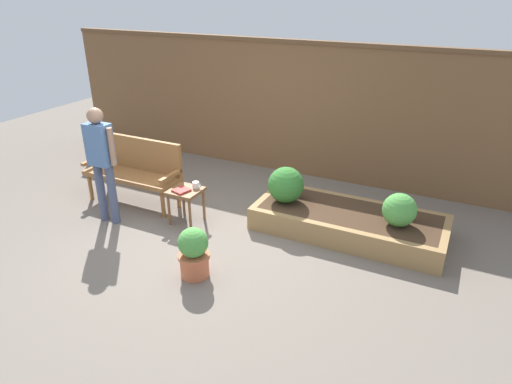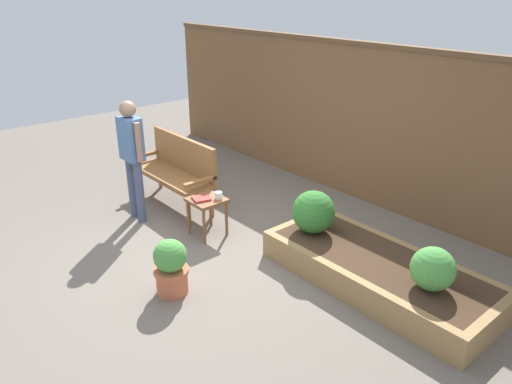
{
  "view_description": "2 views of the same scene",
  "coord_description": "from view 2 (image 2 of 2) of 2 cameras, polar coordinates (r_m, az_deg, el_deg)",
  "views": [
    {
      "loc": [
        2.82,
        -4.11,
        2.93
      ],
      "look_at": [
        0.57,
        0.42,
        0.59
      ],
      "focal_mm": 31.65,
      "sensor_mm": 36.0,
      "label": 1
    },
    {
      "loc": [
        4.03,
        -2.74,
        2.85
      ],
      "look_at": [
        0.02,
        0.7,
        0.58
      ],
      "focal_mm": 34.28,
      "sensor_mm": 36.0,
      "label": 2
    }
  ],
  "objects": [
    {
      "name": "shrub_far_corner",
      "position": [
        4.69,
        19.92,
        -8.44
      ],
      "size": [
        0.4,
        0.4,
        0.4
      ],
      "color": "brown",
      "rests_on": "raised_planter_bed"
    },
    {
      "name": "ground_plane",
      "position": [
        5.65,
        -5.59,
        -7.23
      ],
      "size": [
        14.0,
        14.0,
        0.0
      ],
      "primitive_type": "plane",
      "color": "#70665B"
    },
    {
      "name": "fence_back",
      "position": [
        6.92,
        12.01,
        7.98
      ],
      "size": [
        8.4,
        0.14,
        2.16
      ],
      "color": "brown",
      "rests_on": "ground_plane"
    },
    {
      "name": "person_by_bench",
      "position": [
        6.27,
        -14.28,
        4.68
      ],
      "size": [
        0.47,
        0.2,
        1.56
      ],
      "color": "#475170",
      "rests_on": "ground_plane"
    },
    {
      "name": "shrub_near_bench",
      "position": [
        5.4,
        6.72,
        -2.32
      ],
      "size": [
        0.48,
        0.48,
        0.48
      ],
      "color": "brown",
      "rests_on": "raised_planter_bed"
    },
    {
      "name": "potted_boxwood",
      "position": [
        4.91,
        -9.9,
        -8.55
      ],
      "size": [
        0.35,
        0.35,
        0.58
      ],
      "color": "#C66642",
      "rests_on": "ground_plane"
    },
    {
      "name": "book_on_table",
      "position": [
        5.84,
        -6.39,
        -0.77
      ],
      "size": [
        0.23,
        0.24,
        0.03
      ],
      "primitive_type": "cube",
      "rotation": [
        0.0,
        0.0,
        -0.28
      ],
      "color": "#B2332D",
      "rests_on": "side_table"
    },
    {
      "name": "side_table",
      "position": [
        5.9,
        -5.75,
        -1.51
      ],
      "size": [
        0.4,
        0.4,
        0.48
      ],
      "color": "brown",
      "rests_on": "ground_plane"
    },
    {
      "name": "garden_bench",
      "position": [
        6.76,
        -9.16,
        2.96
      ],
      "size": [
        1.44,
        0.48,
        0.94
      ],
      "color": "#936033",
      "rests_on": "ground_plane"
    },
    {
      "name": "raised_planter_bed",
      "position": [
        5.18,
        14.01,
        -8.99
      ],
      "size": [
        2.4,
        1.0,
        0.3
      ],
      "color": "#997547",
      "rests_on": "ground_plane"
    },
    {
      "name": "cup_on_table",
      "position": [
        5.83,
        -4.37,
        -0.4
      ],
      "size": [
        0.12,
        0.09,
        0.09
      ],
      "color": "white",
      "rests_on": "side_table"
    }
  ]
}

